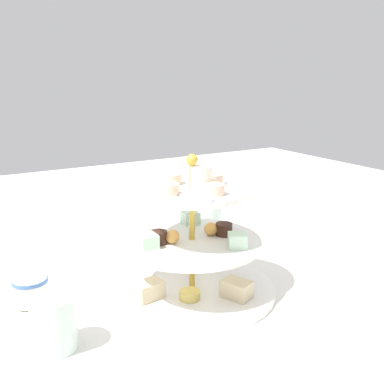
% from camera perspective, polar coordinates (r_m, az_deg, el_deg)
% --- Properties ---
extents(ground_plane, '(2.40, 2.40, 0.00)m').
position_cam_1_polar(ground_plane, '(0.85, -0.00, -12.18)').
color(ground_plane, silver).
extents(tiered_serving_stand, '(0.30, 0.30, 0.25)m').
position_cam_1_polar(tiered_serving_stand, '(0.82, 0.02, -7.30)').
color(tiered_serving_stand, white).
rests_on(tiered_serving_stand, ground_plane).
extents(water_glass_tall_right, '(0.07, 0.07, 0.13)m').
position_cam_1_polar(water_glass_tall_right, '(1.07, 1.94, -2.70)').
color(water_glass_tall_right, silver).
rests_on(water_glass_tall_right, ground_plane).
extents(water_glass_short_left, '(0.06, 0.06, 0.08)m').
position_cam_1_polar(water_glass_short_left, '(0.70, -16.63, -15.22)').
color(water_glass_short_left, silver).
rests_on(water_glass_short_left, ground_plane).
extents(teacup_with_saucer, '(0.09, 0.09, 0.05)m').
position_cam_1_polar(teacup_with_saucer, '(0.84, -19.22, -11.63)').
color(teacup_with_saucer, white).
rests_on(teacup_with_saucer, ground_plane).
extents(butter_knife_left, '(0.14, 0.12, 0.00)m').
position_cam_1_polar(butter_knife_left, '(0.91, 20.35, -11.05)').
color(butter_knife_left, silver).
rests_on(butter_knife_left, ground_plane).
extents(butter_knife_right, '(0.08, 0.16, 0.00)m').
position_cam_1_polar(butter_knife_right, '(1.04, -14.31, -7.32)').
color(butter_knife_right, silver).
rests_on(butter_knife_right, ground_plane).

